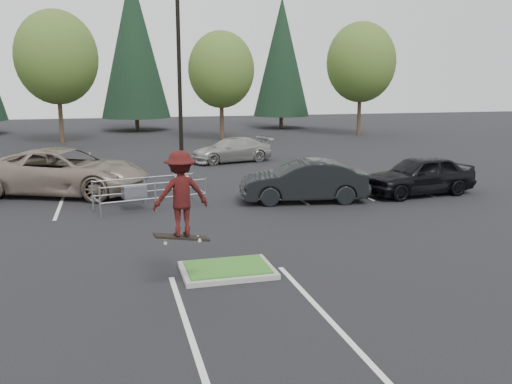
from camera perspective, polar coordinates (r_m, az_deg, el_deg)
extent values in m
plane|color=black|center=(13.25, -3.03, -8.46)|extent=(120.00, 120.00, 0.00)
cube|color=gray|center=(13.23, -3.04, -8.22)|extent=(2.20, 1.60, 0.12)
cube|color=#2B6620|center=(13.20, -3.04, -7.91)|extent=(1.95, 1.35, 0.05)
cube|color=silver|center=(21.74, -19.87, -1.17)|extent=(0.12, 5.20, 0.01)
cube|color=silver|center=(22.79, 3.27, 0.06)|extent=(0.12, 5.20, 0.01)
cube|color=silver|center=(23.77, 9.46, 0.40)|extent=(0.12, 5.20, 0.01)
cube|color=silver|center=(25.00, 15.10, 0.70)|extent=(0.12, 5.20, 0.01)
cube|color=silver|center=(10.31, -6.98, -14.59)|extent=(0.12, 6.00, 0.01)
cube|color=silver|center=(10.96, 7.49, -12.94)|extent=(0.12, 6.00, 0.01)
cube|color=gray|center=(24.77, -7.77, 1.25)|extent=(0.60, 0.60, 0.30)
cylinder|color=black|center=(24.38, -8.08, 12.53)|extent=(0.18, 0.18, 10.00)
cylinder|color=#38281C|center=(42.91, -19.84, 7.14)|extent=(0.32, 0.32, 3.50)
ellipsoid|color=#3A6826|center=(42.85, -20.26, 13.15)|extent=(5.89, 5.89, 6.77)
sphere|color=#3A6826|center=(42.49, -19.41, 12.24)|extent=(3.68, 3.68, 3.68)
sphere|color=#3A6826|center=(43.28, -20.84, 12.36)|extent=(4.05, 4.05, 4.05)
cylinder|color=#38281C|center=(42.96, -3.62, 7.49)|extent=(0.32, 0.32, 3.04)
ellipsoid|color=#3A6826|center=(42.86, -3.69, 12.73)|extent=(5.12, 5.12, 5.89)
sphere|color=#3A6826|center=(42.68, -2.79, 11.89)|extent=(3.20, 3.20, 3.20)
sphere|color=#3A6826|center=(43.15, -4.45, 12.07)|extent=(3.52, 3.52, 3.52)
cylinder|color=#38281C|center=(47.29, 10.79, 7.92)|extent=(0.32, 0.32, 3.42)
ellipsoid|color=#3A6826|center=(47.23, 10.99, 13.26)|extent=(5.76, 5.76, 6.62)
sphere|color=#3A6826|center=(47.21, 11.79, 12.36)|extent=(3.60, 3.60, 3.60)
sphere|color=#3A6826|center=(47.36, 10.19, 12.63)|extent=(3.96, 3.96, 3.96)
cylinder|color=#38281C|center=(52.89, -12.40, 7.01)|extent=(0.36, 0.36, 1.20)
cone|color=black|center=(52.85, -12.75, 14.86)|extent=(6.38, 6.38, 13.30)
cylinder|color=#38281C|center=(54.42, 2.66, 7.38)|extent=(0.36, 0.36, 1.20)
cone|color=black|center=(54.33, 2.72, 13.97)|extent=(5.50, 5.50, 11.30)
cylinder|color=#95989D|center=(18.85, -16.08, -1.12)|extent=(0.06, 0.06, 1.09)
cylinder|color=#95989D|center=(20.13, -16.82, -0.37)|extent=(0.06, 0.06, 1.09)
cylinder|color=#95989D|center=(19.28, -10.54, -0.58)|extent=(0.06, 0.06, 1.09)
cylinder|color=#95989D|center=(20.54, -11.61, 0.12)|extent=(0.06, 0.06, 1.09)
cylinder|color=#95989D|center=(19.89, -5.29, -0.06)|extent=(0.06, 0.06, 1.09)
cylinder|color=#95989D|center=(21.11, -6.64, 0.59)|extent=(0.06, 0.06, 1.09)
cylinder|color=#95989D|center=(19.29, -10.53, -0.65)|extent=(3.73, 0.84, 0.05)
cylinder|color=#95989D|center=(19.19, -10.59, 0.88)|extent=(3.73, 0.84, 0.05)
cylinder|color=#95989D|center=(20.54, -11.61, 0.05)|extent=(3.73, 0.84, 0.05)
cylinder|color=#95989D|center=(20.45, -11.67, 1.49)|extent=(3.73, 0.84, 0.05)
cube|color=#95989D|center=(19.74, -12.70, 0.02)|extent=(0.89, 0.65, 0.46)
cube|color=black|center=(11.73, -7.82, -4.73)|extent=(1.20, 0.44, 0.24)
cylinder|color=beige|center=(11.60, -9.52, -5.32)|extent=(0.07, 0.04, 0.07)
cylinder|color=beige|center=(11.83, -9.63, -4.99)|extent=(0.07, 0.04, 0.07)
cylinder|color=beige|center=(11.68, -5.96, -5.09)|extent=(0.07, 0.04, 0.07)
cylinder|color=beige|center=(11.91, -6.15, -4.77)|extent=(0.07, 0.04, 0.07)
imported|color=maroon|center=(11.50, -7.95, -0.16)|extent=(1.24, 0.80, 1.81)
imported|color=gray|center=(23.47, -19.67, 2.05)|extent=(7.41, 5.54, 1.87)
imported|color=black|center=(20.78, 5.03, 1.15)|extent=(5.04, 2.45, 1.59)
imported|color=black|center=(22.99, 16.87, 1.71)|extent=(4.91, 2.46, 1.60)
imported|color=#9D9D98|center=(31.17, -2.51, 4.45)|extent=(5.07, 2.95, 1.38)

